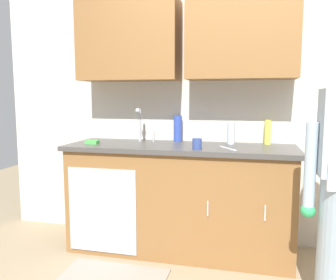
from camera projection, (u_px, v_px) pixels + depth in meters
name	position (u px, v px, depth m)	size (l,w,h in m)	color
kitchen_wall_with_uppers	(232.00, 83.00, 3.07)	(4.80, 0.44, 2.70)	beige
counter_cabinet	(179.00, 200.00, 3.01)	(1.90, 0.62, 0.90)	brown
countertop	(180.00, 147.00, 2.95)	(1.96, 0.66, 0.04)	#474442
sink	(139.00, 145.00, 3.05)	(0.50, 0.36, 0.35)	#B7BABF
floor_mat	(111.00, 280.00, 2.53)	(0.80, 0.50, 0.01)	gray
bottle_water_short	(178.00, 129.00, 3.18)	(0.08, 0.08, 0.24)	#334CB2
bottle_cleaner_spray	(231.00, 133.00, 3.00)	(0.07, 0.07, 0.19)	silver
bottle_dish_liquid	(268.00, 132.00, 2.98)	(0.06, 0.06, 0.22)	#D8D14C
cup_by_sink	(197.00, 144.00, 2.70)	(0.08, 0.08, 0.09)	#33478C
knife_on_counter	(228.00, 148.00, 2.74)	(0.24, 0.02, 0.01)	silver
sponge	(92.00, 142.00, 3.03)	(0.11, 0.07, 0.03)	#4CBF4C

